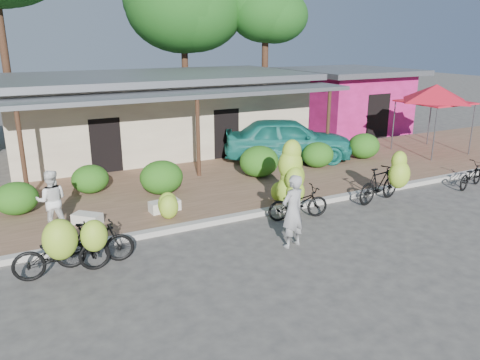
% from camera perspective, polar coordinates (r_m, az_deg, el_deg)
% --- Properties ---
extents(ground, '(100.00, 100.00, 0.00)m').
position_cam_1_polar(ground, '(11.69, 6.55, -7.60)').
color(ground, '#413F3C').
rests_on(ground, ground).
extents(sidewalk, '(60.00, 6.00, 0.12)m').
position_cam_1_polar(sidewalk, '(15.78, -3.48, -0.66)').
color(sidewalk, '#8A644A').
rests_on(sidewalk, ground).
extents(curb, '(60.00, 0.25, 0.15)m').
position_cam_1_polar(curb, '(13.23, 1.78, -4.12)').
color(curb, '#A8A399').
rests_on(curb, ground).
extents(shop_main, '(13.00, 8.50, 3.35)m').
position_cam_1_polar(shop_main, '(20.84, -10.21, 8.15)').
color(shop_main, beige).
rests_on(shop_main, ground).
extents(shop_pink, '(6.00, 6.00, 3.25)m').
position_cam_1_polar(shop_pink, '(25.94, 12.79, 9.60)').
color(shop_pink, '#D22080').
rests_on(shop_pink, ground).
extents(tree_center_right, '(6.22, 6.18, 8.90)m').
position_cam_1_polar(tree_center_right, '(27.10, -7.47, 20.48)').
color(tree_center_right, '#43291B').
rests_on(tree_center_right, ground).
extents(tree_near_right, '(4.22, 4.02, 7.79)m').
position_cam_1_polar(tree_near_right, '(26.95, 2.65, 19.93)').
color(tree_near_right, '#43291B').
rests_on(tree_near_right, ground).
extents(hedge_0, '(1.17, 1.06, 0.92)m').
position_cam_1_polar(hedge_0, '(14.33, -25.62, -2.04)').
color(hedge_0, '#195D15').
rests_on(hedge_0, sidewalk).
extents(hedge_1, '(1.15, 1.04, 0.90)m').
position_cam_1_polar(hedge_1, '(15.44, -17.80, 0.11)').
color(hedge_1, '#195D15').
rests_on(hedge_1, sidewalk).
extents(hedge_2, '(1.35, 1.22, 1.06)m').
position_cam_1_polar(hedge_2, '(14.82, -9.55, 0.33)').
color(hedge_2, '#195D15').
rests_on(hedge_2, sidewalk).
extents(hedge_3, '(1.41, 1.27, 1.10)m').
position_cam_1_polar(hedge_3, '(16.42, 2.35, 2.28)').
color(hedge_3, '#195D15').
rests_on(hedge_3, sidewalk).
extents(hedge_4, '(1.22, 1.10, 0.96)m').
position_cam_1_polar(hedge_4, '(17.88, 9.46, 3.05)').
color(hedge_4, '#195D15').
rests_on(hedge_4, sidewalk).
extents(hedge_5, '(1.31, 1.18, 1.02)m').
position_cam_1_polar(hedge_5, '(19.59, 14.85, 4.03)').
color(hedge_5, '#195D15').
rests_on(hedge_5, sidewalk).
extents(red_canopy, '(3.50, 3.50, 2.86)m').
position_cam_1_polar(red_canopy, '(21.33, 22.77, 9.73)').
color(red_canopy, '#59595E').
rests_on(red_canopy, sidewalk).
extents(bike_far_left, '(2.01, 1.35, 1.51)m').
position_cam_1_polar(bike_far_left, '(10.46, -20.95, -8.02)').
color(bike_far_left, black).
rests_on(bike_far_left, ground).
extents(bike_left, '(1.74, 1.23, 1.30)m').
position_cam_1_polar(bike_left, '(10.71, -17.29, -7.24)').
color(bike_left, black).
rests_on(bike_left, ground).
extents(bike_center, '(1.83, 1.32, 2.14)m').
position_cam_1_polar(bike_center, '(13.16, 6.59, -0.72)').
color(bike_center, black).
rests_on(bike_center, ground).
extents(bike_right, '(1.90, 1.34, 1.71)m').
position_cam_1_polar(bike_right, '(14.70, 17.23, -0.08)').
color(bike_right, black).
rests_on(bike_right, ground).
extents(bike_far_right, '(1.72, 0.99, 0.85)m').
position_cam_1_polar(bike_far_right, '(17.42, 26.34, 0.53)').
color(bike_far_right, black).
rests_on(bike_far_right, ground).
extents(loose_banana_a, '(0.55, 0.46, 0.68)m').
position_cam_1_polar(loose_banana_a, '(12.99, -8.80, -2.92)').
color(loose_banana_a, '#ADCA32').
rests_on(loose_banana_a, sidewalk).
extents(loose_banana_b, '(0.54, 0.45, 0.67)m').
position_cam_1_polar(loose_banana_b, '(12.79, -8.69, -3.27)').
color(loose_banana_b, '#ADCA32').
rests_on(loose_banana_b, sidewalk).
extents(loose_banana_c, '(0.46, 0.39, 0.58)m').
position_cam_1_polar(loose_banana_c, '(14.08, 4.68, -1.40)').
color(loose_banana_c, '#ADCA32').
rests_on(loose_banana_c, sidewalk).
extents(sack_near, '(0.88, 0.47, 0.30)m').
position_cam_1_polar(sack_near, '(13.43, -9.17, -3.13)').
color(sack_near, beige).
rests_on(sack_near, sidewalk).
extents(sack_far, '(0.81, 0.79, 0.28)m').
position_cam_1_polar(sack_far, '(13.01, -18.11, -4.51)').
color(sack_far, beige).
rests_on(sack_far, sidewalk).
extents(vendor, '(0.74, 0.57, 1.80)m').
position_cam_1_polar(vendor, '(11.16, 6.43, -3.81)').
color(vendor, gray).
rests_on(vendor, ground).
extents(bystander, '(0.87, 0.74, 1.57)m').
position_cam_1_polar(bystander, '(12.72, -21.97, -2.32)').
color(bystander, white).
rests_on(bystander, sidewalk).
extents(teal_van, '(5.40, 3.88, 1.71)m').
position_cam_1_polar(teal_van, '(18.68, 5.84, 4.99)').
color(teal_van, '#197267').
rests_on(teal_van, sidewalk).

